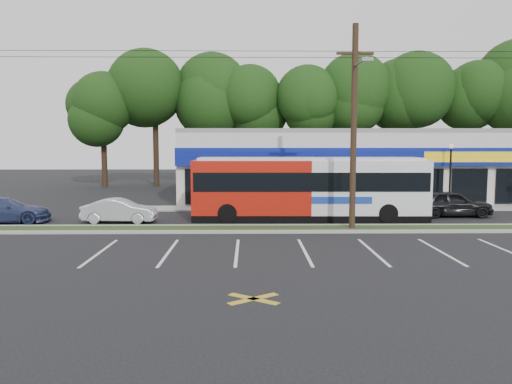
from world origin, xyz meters
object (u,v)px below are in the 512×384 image
object	(u,v)px
metrobus	(309,187)
pedestrian_b	(398,199)
utility_pole	(351,120)
lamp_post	(450,168)
car_blue	(4,210)
pedestrian_a	(338,203)
car_silver	(120,211)
car_dark	(451,203)

from	to	relation	value
metrobus	pedestrian_b	size ratio (longest dim) A/B	8.15
utility_pole	lamp_post	bearing A→B (deg)	43.95
metrobus	utility_pole	bearing A→B (deg)	-65.69
pedestrian_b	lamp_post	bearing A→B (deg)	-148.99
car_blue	pedestrian_b	xyz separation A→B (m)	(22.72, 4.38, 0.10)
car_blue	pedestrian_a	size ratio (longest dim) A/B	3.12
car_blue	car_silver	bearing A→B (deg)	-96.61
utility_pole	metrobus	bearing A→B (deg)	113.42
metrobus	pedestrian_a	xyz separation A→B (m)	(1.92, 1.50, -1.09)
metrobus	car_silver	bearing A→B (deg)	-173.63
pedestrian_b	pedestrian_a	bearing A→B (deg)	41.35
pedestrian_a	pedestrian_b	xyz separation A→B (m)	(4.13, 1.88, 0.03)
pedestrian_b	car_blue	bearing A→B (deg)	27.80
lamp_post	metrobus	distance (m)	10.66
lamp_post	car_blue	bearing A→B (deg)	-168.64
utility_pole	car_silver	xyz separation A→B (m)	(-11.98, 2.57, -4.76)
utility_pole	pedestrian_b	distance (m)	9.48
car_dark	pedestrian_a	bearing A→B (deg)	85.64
lamp_post	pedestrian_b	world-z (taller)	lamp_post
lamp_post	metrobus	world-z (taller)	lamp_post
car_blue	pedestrian_a	world-z (taller)	pedestrian_a
utility_pole	car_blue	bearing A→B (deg)	171.95
utility_pole	metrobus	world-z (taller)	utility_pole
utility_pole	car_silver	bearing A→B (deg)	167.87
car_silver	car_blue	bearing A→B (deg)	91.07
utility_pole	car_dark	size ratio (longest dim) A/B	10.83
metrobus	car_silver	distance (m)	10.55
metrobus	pedestrian_a	size ratio (longest dim) A/B	8.49
pedestrian_a	car_silver	bearing A→B (deg)	-14.67
car_blue	pedestrian_a	xyz separation A→B (m)	(18.58, 2.50, 0.07)
pedestrian_b	car_silver	bearing A→B (deg)	31.76
car_dark	pedestrian_b	bearing A→B (deg)	45.52
lamp_post	pedestrian_b	xyz separation A→B (m)	(-3.66, -0.92, -1.87)
utility_pole	car_dark	bearing A→B (deg)	33.42
car_silver	pedestrian_a	world-z (taller)	pedestrian_a
lamp_post	car_dark	bearing A→B (deg)	-110.54
car_silver	pedestrian_b	distance (m)	17.06
car_dark	car_silver	distance (m)	19.02
pedestrian_a	metrobus	bearing A→B (deg)	11.84
lamp_post	utility_pole	bearing A→B (deg)	-136.05
utility_pole	car_blue	xyz separation A→B (m)	(-18.21, 2.57, -4.72)
utility_pole	pedestrian_b	world-z (taller)	utility_pole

